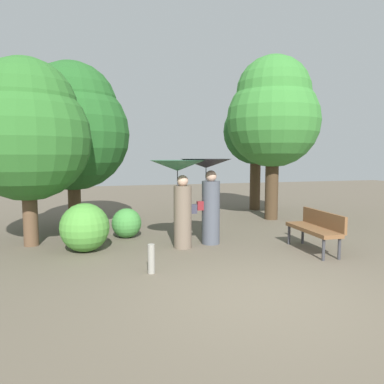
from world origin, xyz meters
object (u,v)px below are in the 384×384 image
at_px(person_left, 180,186).
at_px(tree_mid_right, 256,125).
at_px(tree_near_left, 27,129).
at_px(path_marker_post, 151,259).
at_px(tree_near_right, 273,112).
at_px(person_right, 208,187).
at_px(tree_mid_left, 72,125).
at_px(park_bench, 316,227).

bearing_deg(person_left, tree_mid_right, -46.65).
relative_size(tree_near_left, path_marker_post, 8.12).
relative_size(tree_near_right, tree_mid_right, 1.10).
bearing_deg(tree_mid_right, person_left, -130.39).
xyz_separation_m(person_left, tree_near_right, (3.63, 2.73, 1.96)).
xyz_separation_m(person_right, tree_mid_left, (-2.94, 2.80, 1.50)).
distance_m(tree_near_left, path_marker_post, 4.16).
relative_size(tree_near_right, path_marker_post, 9.98).
xyz_separation_m(person_left, tree_mid_left, (-2.23, 2.99, 1.45)).
bearing_deg(tree_near_right, person_left, -143.04).
bearing_deg(person_right, tree_mid_left, 40.14).
height_order(tree_mid_left, tree_mid_right, tree_mid_right).
relative_size(tree_near_left, tree_mid_left, 0.91).
relative_size(tree_near_left, tree_mid_right, 0.90).
relative_size(park_bench, tree_mid_left, 0.34).
bearing_deg(tree_near_left, person_right, -13.63).
distance_m(tree_near_right, path_marker_post, 6.92).
relative_size(tree_mid_left, path_marker_post, 8.95).
relative_size(person_left, park_bench, 1.24).
relative_size(person_right, tree_mid_left, 0.43).
distance_m(person_left, tree_near_right, 4.95).
bearing_deg(tree_mid_left, path_marker_post, -73.49).
bearing_deg(tree_mid_left, tree_near_right, -2.52).
bearing_deg(path_marker_post, tree_mid_right, 51.91).
bearing_deg(tree_mid_right, person_right, -126.20).
bearing_deg(path_marker_post, tree_mid_left, 106.51).
height_order(tree_near_left, tree_mid_left, tree_mid_left).
bearing_deg(tree_near_left, tree_mid_left, 64.77).
xyz_separation_m(tree_near_left, tree_mid_right, (7.14, 3.62, 0.51)).
distance_m(tree_near_left, tree_mid_right, 8.02).
relative_size(person_right, tree_mid_right, 0.42).
bearing_deg(person_right, person_left, 99.17).
distance_m(person_right, tree_near_right, 4.36).
height_order(tree_near_right, tree_mid_right, tree_near_right).
xyz_separation_m(person_right, path_marker_post, (-1.59, -1.73, -1.04)).
bearing_deg(person_left, path_marker_post, 143.77).
xyz_separation_m(park_bench, tree_near_left, (-5.77, 2.15, 2.05)).
bearing_deg(tree_near_left, tree_mid_right, 26.86).
height_order(person_right, tree_mid_left, tree_mid_left).
bearing_deg(person_right, tree_near_right, -55.31).
bearing_deg(path_marker_post, person_right, 47.38).
xyz_separation_m(tree_mid_left, tree_mid_right, (6.26, 1.75, 0.27)).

